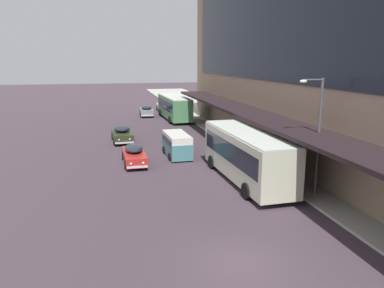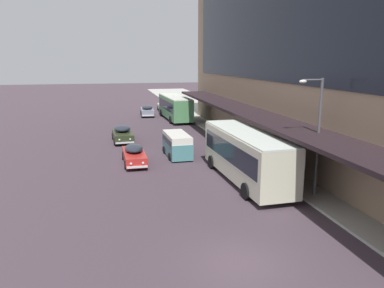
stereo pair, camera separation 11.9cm
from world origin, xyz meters
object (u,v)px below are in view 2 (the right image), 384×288
Objects in this scene: sedan_second_near at (164,106)px; sedan_lead_near at (147,111)px; sedan_trailing_mid at (134,154)px; pedestrian_at_kerb at (301,165)px; fire_hydrant at (273,168)px; transit_bus_kerbside_rear at (246,153)px; vw_van at (177,143)px; street_lamp at (316,128)px; sedan_oncoming_rear at (123,134)px; transit_bus_kerbside_front at (175,106)px.

sedan_second_near is 0.97× the size of sedan_lead_near.
pedestrian_at_kerb reaches higher than sedan_trailing_mid.
sedan_lead_near is at bearing 100.26° from fire_hydrant.
transit_bus_kerbside_rear is at bearing -90.07° from sedan_second_near.
pedestrian_at_kerb is at bearing -84.60° from sedan_second_near.
vw_van is (3.71, 1.58, 0.36)m from sedan_trailing_mid.
transit_bus_kerbside_rear is at bearing -84.22° from sedan_lead_near.
street_lamp is (9.79, -9.77, 3.42)m from sedan_trailing_mid.
sedan_trailing_mid is 0.70× the size of street_lamp.
sedan_oncoming_rear is at bearing -108.89° from sedan_second_near.
street_lamp is (6.02, -35.13, 3.38)m from sedan_lead_near.
vw_van reaches higher than sedan_second_near.
transit_bus_kerbside_front reaches higher than sedan_second_near.
transit_bus_kerbside_front is at bearing -89.37° from sedan_second_near.
sedan_oncoming_rear is 17.44m from sedan_lead_near.
sedan_oncoming_rear is 16.92m from fire_hydrant.
sedan_second_near is 2.53× the size of pedestrian_at_kerb.
street_lamp is at bearing -60.50° from sedan_oncoming_rear.
fire_hydrant is at bearing -29.62° from sedan_trailing_mid.
fire_hydrant is (2.32, -35.75, -0.30)m from sedan_second_near.
sedan_lead_near reaches higher than sedan_trailing_mid.
street_lamp is 5.79m from fire_hydrant.
transit_bus_kerbside_front is 2.16× the size of sedan_trailing_mid.
sedan_second_near is 29.06m from vw_van.
fire_hydrant is at bearing 19.21° from transit_bus_kerbside_rear.
sedan_lead_near is 31.16m from fire_hydrant.
fire_hydrant is (5.55, -30.66, -0.28)m from sedan_lead_near.
transit_bus_kerbside_front is 28.31m from pedestrian_at_kerb.
sedan_oncoming_rear is (-7.63, -12.64, -1.05)m from transit_bus_kerbside_front.
sedan_trailing_mid is 10.73m from fire_hydrant.
transit_bus_kerbside_rear reaches higher than fire_hydrant.
transit_bus_kerbside_rear is 8.40m from vw_van.
sedan_trailing_mid is 1.00× the size of sedan_oncoming_rear.
transit_bus_kerbside_rear is at bearing -160.79° from fire_hydrant.
transit_bus_kerbside_front is at bearing 80.11° from vw_van.
sedan_lead_near is at bearing -122.47° from sedan_second_near.
pedestrian_at_kerb is 2.65× the size of fire_hydrant.
pedestrian_at_kerb is at bearing -54.33° from fire_hydrant.
sedan_second_near reaches higher than sedan_oncoming_rear.
sedan_trailing_mid is at bearing 150.38° from fire_hydrant.
transit_bus_kerbside_front reaches higher than sedan_trailing_mid.
sedan_second_near is 40.45m from street_lamp.
pedestrian_at_kerb reaches higher than fire_hydrant.
street_lamp reaches higher than vw_van.
sedan_lead_near is at bearing 89.84° from vw_van.
transit_bus_kerbside_rear is 16.43m from sedan_oncoming_rear.
sedan_second_near is at bearing 93.96° from street_lamp.
sedan_second_near is 6.70× the size of fire_hydrant.
sedan_lead_near is 33.07m from pedestrian_at_kerb.
sedan_lead_near is 35.80m from street_lamp.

